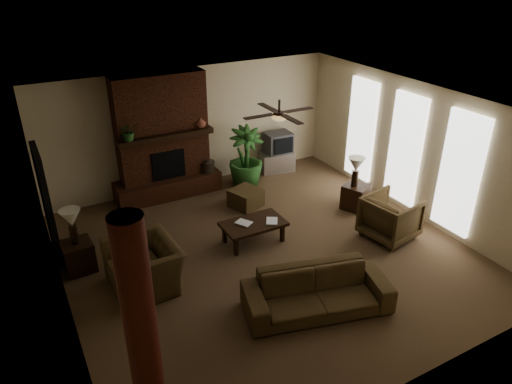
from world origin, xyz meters
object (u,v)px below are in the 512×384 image
armchair_right (391,216)px  side_table_left (79,256)px  ottoman (246,198)px  lamp_right (356,166)px  log_column (141,329)px  floor_plant (246,170)px  tv_stand (277,161)px  floor_vase (208,172)px  armchair_left (143,259)px  side_table_right (356,197)px  sofa (318,286)px  lamp_left (71,220)px  coffee_table (253,225)px

armchair_right → side_table_left: (-5.56, 1.79, -0.20)m
ottoman → lamp_right: size_ratio=0.92×
log_column → side_table_left: size_ratio=5.09×
log_column → floor_plant: size_ratio=1.92×
ottoman → lamp_right: bearing=-30.9°
tv_stand → floor_vase: size_ratio=1.10×
armchair_left → side_table_right: 4.87m
sofa → lamp_left: (-3.06, 2.87, 0.56)m
lamp_left → side_table_right: lamp_left is taller
lamp_right → lamp_left: bearing=174.7°
side_table_left → floor_vase: bearing=29.8°
tv_stand → floor_vase: (-1.97, -0.13, 0.18)m
armchair_left → coffee_table: armchair_left is taller
floor_vase → lamp_right: (2.38, -2.41, 0.57)m
sofa → log_column: bearing=-152.1°
side_table_right → lamp_left: bearing=174.5°
armchair_left → coffee_table: size_ratio=1.02×
side_table_left → side_table_right: size_ratio=1.00×
floor_vase → floor_plant: 0.90m
armchair_right → tv_stand: size_ratio=1.12×
armchair_right → floor_vase: size_ratio=1.24×
log_column → armchair_right: (5.36, 1.74, -0.92)m
side_table_left → tv_stand: bearing=21.0°
log_column → sofa: bearing=13.1°
armchair_right → side_table_left: bearing=62.2°
armchair_right → floor_vase: bearing=21.7°
armchair_left → floor_plant: 4.18m
log_column → coffee_table: log_column is taller
log_column → armchair_right: log_column is taller
sofa → floor_plant: size_ratio=1.56×
ottoman → floor_vase: (-0.37, 1.20, 0.23)m
armchair_right → floor_vase: (-2.26, 3.68, -0.04)m
tv_stand → floor_vase: floor_vase is taller
armchair_right → side_table_right: size_ratio=1.73×
armchair_left → tv_stand: armchair_left is taller
floor_vase → lamp_right: size_ratio=1.18×
armchair_right → side_table_left: armchair_right is taller
coffee_table → ottoman: size_ratio=2.00×
tv_stand → armchair_left: bearing=-135.3°
log_column → lamp_right: (5.48, 3.01, -0.40)m
ottoman → lamp_left: bearing=-169.6°
side_table_right → floor_plant: bearing=126.2°
floor_vase → side_table_right: bearing=-45.0°
tv_stand → side_table_right: bearing=-69.5°
armchair_right → side_table_right: bearing=-17.9°
armchair_left → side_table_right: armchair_left is taller
lamp_left → side_table_right: 5.80m
sofa → armchair_left: size_ratio=1.86×
side_table_right → log_column: bearing=-151.7°
tv_stand → floor_plant: (-1.11, -0.41, 0.16)m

